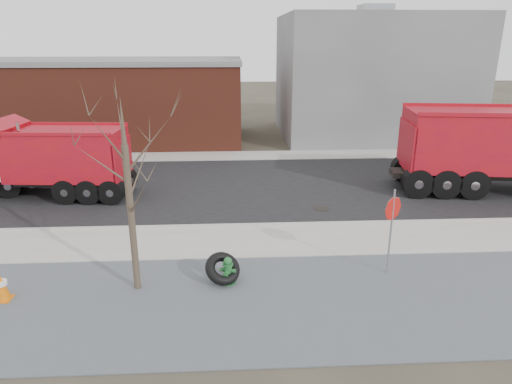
{
  "coord_description": "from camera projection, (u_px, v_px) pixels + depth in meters",
  "views": [
    {
      "loc": [
        -0.56,
        -13.73,
        6.49
      ],
      "look_at": [
        0.25,
        1.33,
        1.4
      ],
      "focal_mm": 32.0,
      "sensor_mm": 36.0,
      "label": 1
    }
  ],
  "objects": [
    {
      "name": "fire_hydrant",
      "position": [
        228.0,
        272.0,
        12.61
      ],
      "size": [
        0.46,
        0.45,
        0.81
      ],
      "rotation": [
        0.0,
        0.0,
        -0.29
      ],
      "color": "#256131",
      "rests_on": "ground"
    },
    {
      "name": "traffic_cone_near",
      "position": [
        1.0,
        286.0,
        11.78
      ],
      "size": [
        0.43,
        0.43,
        0.82
      ],
      "color": "#DB6606",
      "rests_on": "ground"
    },
    {
      "name": "building_grey",
      "position": [
        370.0,
        77.0,
        31.3
      ],
      "size": [
        12.0,
        10.0,
        8.0
      ],
      "color": "gray",
      "rests_on": "ground"
    },
    {
      "name": "dump_truck_red_b",
      "position": [
        45.0,
        158.0,
        19.23
      ],
      "size": [
        7.94,
        2.86,
        3.33
      ],
      "rotation": [
        0.0,
        0.0,
        3.06
      ],
      "color": "black",
      "rests_on": "ground"
    },
    {
      "name": "building_brick",
      "position": [
        87.0,
        100.0,
        29.82
      ],
      "size": [
        20.2,
        8.2,
        5.3
      ],
      "color": "maroon",
      "rests_on": "ground"
    },
    {
      "name": "stop_sign",
      "position": [
        392.0,
        217.0,
        12.71
      ],
      "size": [
        0.59,
        0.42,
        2.57
      ],
      "rotation": [
        0.0,
        0.0,
        0.2
      ],
      "color": "gray",
      "rests_on": "ground"
    },
    {
      "name": "ground",
      "position": [
        251.0,
        245.0,
        15.09
      ],
      "size": [
        120.0,
        120.0,
        0.0
      ],
      "primitive_type": "plane",
      "color": "#383328",
      "rests_on": "ground"
    },
    {
      "name": "road",
      "position": [
        245.0,
        186.0,
        21.05
      ],
      "size": [
        60.0,
        9.4,
        0.02
      ],
      "primitive_type": "cube",
      "color": "black",
      "rests_on": "ground"
    },
    {
      "name": "curb",
      "position": [
        249.0,
        225.0,
        16.54
      ],
      "size": [
        60.0,
        0.15,
        0.11
      ],
      "primitive_type": "cube",
      "color": "#9E9B93",
      "rests_on": "ground"
    },
    {
      "name": "gravel_verge",
      "position": [
        256.0,
        303.0,
        11.78
      ],
      "size": [
        60.0,
        5.0,
        0.03
      ],
      "primitive_type": "cube",
      "color": "slate",
      "rests_on": "ground"
    },
    {
      "name": "dump_truck_red_a",
      "position": [
        507.0,
        146.0,
        19.74
      ],
      "size": [
        10.36,
        3.97,
        4.08
      ],
      "rotation": [
        0.0,
        0.0,
        -0.13
      ],
      "color": "black",
      "rests_on": "ground"
    },
    {
      "name": "bare_tree",
      "position": [
        127.0,
        173.0,
        11.42
      ],
      "size": [
        3.2,
        3.2,
        5.2
      ],
      "color": "#382D23",
      "rests_on": "ground"
    },
    {
      "name": "truck_tire",
      "position": [
        223.0,
        269.0,
        12.63
      ],
      "size": [
        1.32,
        1.3,
        0.85
      ],
      "color": "black",
      "rests_on": "ground"
    },
    {
      "name": "sidewalk",
      "position": [
        250.0,
        241.0,
        15.32
      ],
      "size": [
        60.0,
        2.5,
        0.06
      ],
      "primitive_type": "cube",
      "color": "#9E9B93",
      "rests_on": "ground"
    },
    {
      "name": "far_sidewalk",
      "position": [
        242.0,
        156.0,
        26.44
      ],
      "size": [
        60.0,
        2.0,
        0.06
      ],
      "primitive_type": "cube",
      "color": "#9E9B93",
      "rests_on": "ground"
    }
  ]
}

